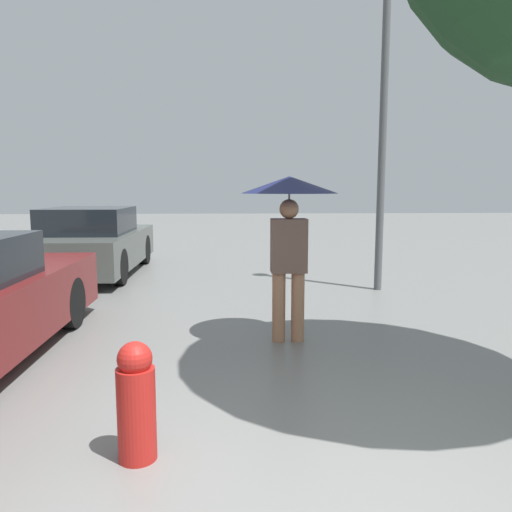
# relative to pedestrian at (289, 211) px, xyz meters

# --- Properties ---
(pedestrian) EXTENTS (1.02, 1.02, 1.77)m
(pedestrian) POSITION_rel_pedestrian_xyz_m (0.00, 0.00, 0.00)
(pedestrian) COLOR #9E7051
(pedestrian) RESTS_ON ground_plane
(parked_car_farthest) EXTENTS (1.72, 3.92, 1.28)m
(parked_car_farthest) POSITION_rel_pedestrian_xyz_m (-3.29, 4.43, -0.82)
(parked_car_farthest) COLOR #4C514C
(parked_car_farthest) RESTS_ON ground_plane
(street_lamp) EXTENTS (0.29, 0.29, 5.01)m
(street_lamp) POSITION_rel_pedestrian_xyz_m (1.77, 2.68, 1.62)
(street_lamp) COLOR #515456
(street_lamp) RESTS_ON ground_plane
(fire_hydrant) EXTENTS (0.23, 0.23, 0.74)m
(fire_hydrant) POSITION_rel_pedestrian_xyz_m (-1.19, -2.32, -1.04)
(fire_hydrant) COLOR #B21E19
(fire_hydrant) RESTS_ON ground_plane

